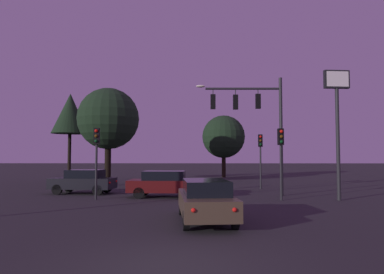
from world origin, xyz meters
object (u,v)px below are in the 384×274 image
car_crossing_left (83,181)px  tree_behind_sign (70,114)px  traffic_light_corner_left (96,148)px  traffic_light_median (260,150)px  tree_center_horizon (108,119)px  tree_left_far (224,137)px  traffic_signal_mast_arm (255,114)px  traffic_light_corner_right (281,149)px  store_sign_illuminated (337,105)px  car_nearside_lane (205,200)px  car_crossing_right (166,183)px

car_crossing_left → tree_behind_sign: 11.65m
traffic_light_corner_left → traffic_light_median: 11.94m
tree_center_horizon → tree_left_far: bearing=47.1°
traffic_signal_mast_arm → car_crossing_left: size_ratio=1.73×
tree_behind_sign → traffic_light_corner_right: bearing=-37.7°
tree_behind_sign → tree_center_horizon: bearing=-35.9°
store_sign_illuminated → tree_left_far: 20.89m
store_sign_illuminated → tree_left_far: bearing=103.2°
traffic_signal_mast_arm → tree_behind_sign: 18.37m
traffic_light_median → car_crossing_left: size_ratio=0.95×
car_nearside_lane → store_sign_illuminated: store_sign_illuminated is taller
traffic_signal_mast_arm → store_sign_illuminated: size_ratio=1.01×
car_crossing_left → store_sign_illuminated: 15.87m
car_nearside_lane → tree_behind_sign: size_ratio=0.59×
traffic_light_corner_left → traffic_light_corner_right: traffic_light_corner_left is taller
tree_behind_sign → tree_left_far: tree_behind_sign is taller
traffic_signal_mast_arm → tree_left_far: (-0.63, 18.17, -0.38)m
traffic_light_median → car_crossing_right: (-6.39, -5.07, -2.02)m
traffic_light_corner_right → store_sign_illuminated: (3.12, 0.07, 2.42)m
car_crossing_right → traffic_light_corner_right: bearing=-12.2°
traffic_signal_mast_arm → traffic_light_corner_right: traffic_signal_mast_arm is taller
car_nearside_lane → tree_behind_sign: (-11.95, 18.77, 5.43)m
traffic_signal_mast_arm → traffic_light_median: 4.83m
traffic_signal_mast_arm → traffic_light_corner_left: 9.58m
traffic_light_median → tree_left_far: tree_left_far is taller
traffic_light_corner_right → tree_left_far: size_ratio=0.56×
tree_behind_sign → traffic_light_median: bearing=-20.5°
traffic_signal_mast_arm → traffic_light_corner_left: traffic_signal_mast_arm is taller
traffic_light_median → tree_center_horizon: size_ratio=0.50×
traffic_light_corner_right → tree_center_horizon: 15.37m
traffic_light_corner_right → store_sign_illuminated: size_ratio=0.55×
traffic_light_median → store_sign_illuminated: store_sign_illuminated is taller
traffic_light_corner_right → car_nearside_lane: traffic_light_corner_right is taller
car_crossing_right → car_crossing_left: bearing=161.6°
store_sign_illuminated → tree_behind_sign: tree_behind_sign is taller
tree_center_horizon → traffic_light_corner_right: bearing=-38.4°
traffic_light_median → traffic_light_corner_left: bearing=-148.3°
traffic_light_corner_right → tree_left_far: bearing=94.6°
car_nearside_lane → traffic_light_corner_left: bearing=132.6°
traffic_light_corner_right → car_crossing_right: bearing=167.8°
traffic_light_corner_right → car_crossing_left: 12.39m
traffic_signal_mast_arm → car_nearside_lane: size_ratio=1.50×
traffic_light_corner_right → tree_left_far: tree_left_far is taller
car_nearside_lane → traffic_signal_mast_arm: bearing=69.2°
traffic_light_median → car_crossing_left: traffic_light_median is taller
traffic_signal_mast_arm → traffic_light_median: size_ratio=1.82×
traffic_light_corner_right → traffic_light_median: traffic_light_median is taller
car_crossing_left → store_sign_illuminated: store_sign_illuminated is taller
traffic_light_corner_right → car_nearside_lane: (-4.23, -6.25, -1.98)m
car_crossing_right → tree_center_horizon: bearing=124.4°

